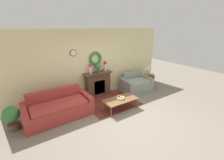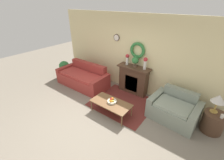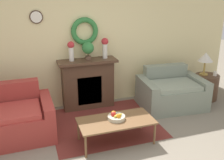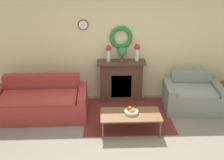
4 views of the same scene
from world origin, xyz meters
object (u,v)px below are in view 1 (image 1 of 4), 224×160
object	(u,v)px
vase_on_mantel_left	(90,68)
potted_plant_floor_by_couch	(12,116)
loveseat_right	(136,84)
vase_on_mantel_right	(105,65)
couch_left	(58,108)
side_table_by_loveseat	(149,80)
potted_plant_on_mantel	(98,67)
table_lamp	(148,67)
fireplace	(98,84)
fruit_bowl	(120,98)
coffee_table	(121,100)
mug	(153,74)

from	to	relation	value
vase_on_mantel_left	potted_plant_floor_by_couch	xyz separation A→B (m)	(-2.77, -0.69, -0.82)
loveseat_right	vase_on_mantel_right	distance (m)	1.67
couch_left	side_table_by_loveseat	bearing A→B (deg)	3.28
vase_on_mantel_left	potted_plant_on_mantel	xyz separation A→B (m)	(0.33, -0.02, -0.00)
loveseat_right	table_lamp	size ratio (longest dim) A/B	2.70
fireplace	fruit_bowl	size ratio (longest dim) A/B	4.20
fireplace	couch_left	world-z (taller)	fireplace
coffee_table	potted_plant_on_mantel	distance (m)	1.69
table_lamp	potted_plant_floor_by_couch	distance (m)	5.62
fruit_bowl	potted_plant_floor_by_couch	world-z (taller)	potted_plant_floor_by_couch
potted_plant_on_mantel	coffee_table	bearing A→B (deg)	-87.12
fruit_bowl	potted_plant_on_mantel	bearing A→B (deg)	93.38
coffee_table	potted_plant_floor_by_couch	world-z (taller)	potted_plant_floor_by_couch
coffee_table	side_table_by_loveseat	world-z (taller)	side_table_by_loveseat
loveseat_right	side_table_by_loveseat	distance (m)	0.95
couch_left	fruit_bowl	size ratio (longest dim) A/B	7.42
fruit_bowl	side_table_by_loveseat	distance (m)	2.67
vase_on_mantel_right	potted_plant_floor_by_couch	world-z (taller)	vase_on_mantel_right
fireplace	vase_on_mantel_right	xyz separation A→B (m)	(0.37, 0.01, 0.74)
mug	vase_on_mantel_right	xyz separation A→B (m)	(-2.32, 0.53, 0.65)
potted_plant_on_mantel	vase_on_mantel_right	bearing A→B (deg)	3.25
potted_plant_floor_by_couch	vase_on_mantel_right	bearing A→B (deg)	11.29
couch_left	potted_plant_on_mantel	xyz separation A→B (m)	(1.85, 0.73, 0.92)
loveseat_right	vase_on_mantel_left	bearing A→B (deg)	168.80
side_table_by_loveseat	vase_on_mantel_left	distance (m)	3.07
coffee_table	vase_on_mantel_right	distance (m)	1.74
coffee_table	table_lamp	distance (m)	2.71
loveseat_right	potted_plant_floor_by_couch	size ratio (longest dim) A/B	1.90
fruit_bowl	potted_plant_floor_by_couch	distance (m)	3.27
mug	potted_plant_on_mantel	xyz separation A→B (m)	(-2.68, 0.51, 0.63)
fireplace	vase_on_mantel_left	xyz separation A→B (m)	(-0.31, 0.01, 0.72)
couch_left	table_lamp	xyz separation A→B (m)	(4.35, 0.36, 0.62)
fruit_bowl	vase_on_mantel_right	size ratio (longest dim) A/B	0.68
side_table_by_loveseat	mug	bearing A→B (deg)	-37.87
couch_left	potted_plant_floor_by_couch	size ratio (longest dim) A/B	2.91
mug	fruit_bowl	bearing A→B (deg)	-160.84
loveseat_right	potted_plant_on_mantel	xyz separation A→B (m)	(-1.61, 0.52, 0.93)
vase_on_mantel_left	mug	bearing A→B (deg)	-10.10
fruit_bowl	vase_on_mantel_left	distance (m)	1.69
fruit_bowl	mug	world-z (taller)	mug
mug	vase_on_mantel_left	world-z (taller)	vase_on_mantel_left
loveseat_right	mug	distance (m)	1.10
table_lamp	mug	bearing A→B (deg)	-38.16
couch_left	fruit_bowl	distance (m)	2.06
vase_on_mantel_left	vase_on_mantel_right	world-z (taller)	vase_on_mantel_right
fireplace	coffee_table	distance (m)	1.47
vase_on_mantel_left	potted_plant_floor_by_couch	distance (m)	2.97
fireplace	coffee_table	world-z (taller)	fireplace
coffee_table	table_lamp	xyz separation A→B (m)	(2.42, 1.07, 0.58)
side_table_by_loveseat	table_lamp	world-z (taller)	table_lamp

